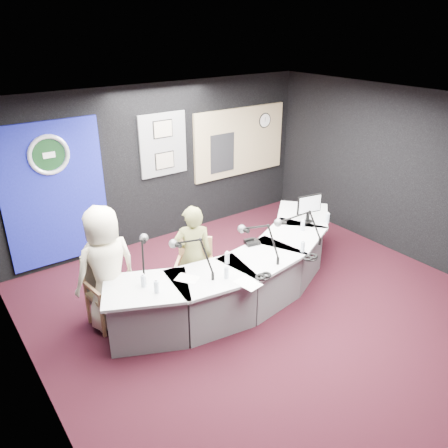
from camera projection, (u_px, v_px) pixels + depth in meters
ground at (268, 310)px, 6.36m from camera, size 6.00×6.00×0.00m
ceiling at (278, 110)px, 5.19m from camera, size 6.00×6.00×0.02m
wall_back at (161, 164)px, 7.98m from camera, size 6.00×0.02×2.80m
wall_left at (31, 297)px, 4.18m from camera, size 0.02×6.00×2.80m
wall_right at (410, 176)px, 7.36m from camera, size 0.02×6.00×2.80m
broadcast_desk at (242, 272)px, 6.58m from camera, size 4.50×1.90×0.75m
backdrop_panel at (55, 195)px, 7.02m from camera, size 1.60×0.05×2.30m
agency_seal at (49, 155)px, 6.71m from camera, size 0.63×0.07×0.63m
seal_center at (49, 155)px, 6.72m from camera, size 0.48×0.01×0.48m
pinboard at (163, 145)px, 7.84m from camera, size 0.90×0.04×1.10m
framed_photo_upper at (163, 129)px, 7.70m from camera, size 0.34×0.02×0.27m
framed_photo_lower at (165, 161)px, 7.94m from camera, size 0.34×0.02×0.27m
booth_window_frame at (240, 142)px, 8.83m from camera, size 2.12×0.06×1.32m
booth_glow at (240, 142)px, 8.82m from camera, size 2.00×0.02×1.20m
equipment_rack at (222, 153)px, 8.63m from camera, size 0.55×0.02×0.75m
wall_clock at (265, 120)px, 8.98m from camera, size 0.28×0.01×0.28m
armchair_left at (110, 295)px, 5.93m from camera, size 0.54×0.54×0.86m
armchair_right at (194, 277)px, 6.37m from camera, size 0.67×0.67×0.85m
draped_jacket at (101, 275)px, 6.04m from camera, size 0.51×0.16×0.70m
person_man at (106, 268)px, 5.76m from camera, size 0.87×0.61×1.69m
person_woman at (193, 256)px, 6.23m from camera, size 0.65×0.57×1.51m
computer_monitor at (309, 204)px, 7.15m from camera, size 0.42×0.10×0.29m
desk_phone at (252, 242)px, 6.57m from camera, size 0.23×0.20×0.05m
headphones_near at (310, 257)px, 6.18m from camera, size 0.21×0.21×0.03m
headphones_far at (263, 276)px, 5.73m from camera, size 0.20×0.20×0.03m
paper_stack at (187, 278)px, 5.71m from camera, size 0.32×0.35×0.00m
notepad at (248, 283)px, 5.60m from camera, size 0.27×0.35×0.00m
boom_mic_a at (144, 251)px, 5.74m from camera, size 0.41×0.67×0.60m
boom_mic_b at (192, 253)px, 5.71m from camera, size 0.34×0.70×0.60m
boom_mic_c at (260, 238)px, 6.09m from camera, size 0.28×0.72×0.60m
boom_mic_d at (299, 226)px, 6.45m from camera, size 0.61×0.50×0.60m
water_bottles at (258, 251)px, 6.19m from camera, size 3.33×0.57×0.18m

